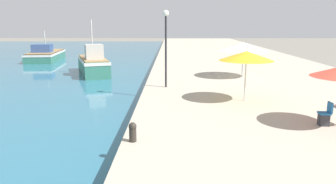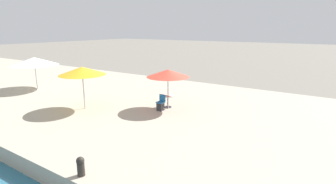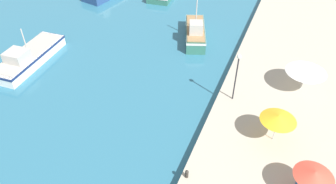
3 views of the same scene
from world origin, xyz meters
TOP-DOWN VIEW (x-y plane):
  - quay_promenade at (8.00, 37.00)m, footprint 16.00×90.00m
  - fishing_boat_near at (-19.87, 18.48)m, footprint 3.40×9.01m
  - fishing_boat_mid at (-5.40, 29.69)m, footprint 4.36×7.20m
  - cafe_umbrella_pink at (8.03, 12.32)m, footprint 2.50×2.50m
  - cafe_umbrella_white at (5.31, 16.44)m, footprint 2.66×2.66m
  - cafe_umbrella_striped at (6.74, 23.80)m, footprint 3.56×3.56m
  - mooring_bollard at (0.38, 10.66)m, footprint 0.26×0.26m
  - lamppost at (1.32, 19.99)m, footprint 0.36×0.36m

SIDE VIEW (x-z plane):
  - quay_promenade at x=8.00m, z-range 0.00..0.77m
  - fishing_boat_near at x=-19.87m, z-range -1.14..2.78m
  - fishing_boat_mid at x=-5.40m, z-range -1.42..3.40m
  - mooring_bollard at x=0.38m, z-range 0.79..1.44m
  - cafe_umbrella_pink at x=8.03m, z-range 1.71..4.05m
  - cafe_umbrella_striped at x=6.74m, z-range 1.69..4.16m
  - cafe_umbrella_white at x=5.31m, z-range 1.78..4.27m
  - lamppost at x=1.32m, z-range 1.58..6.14m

